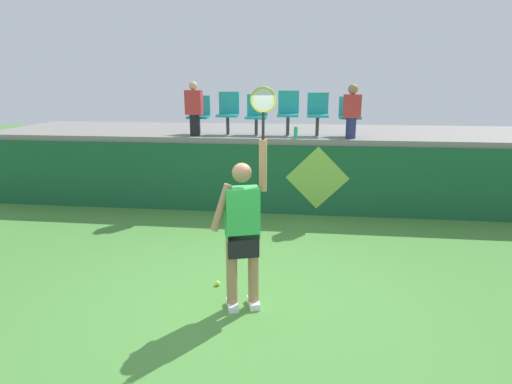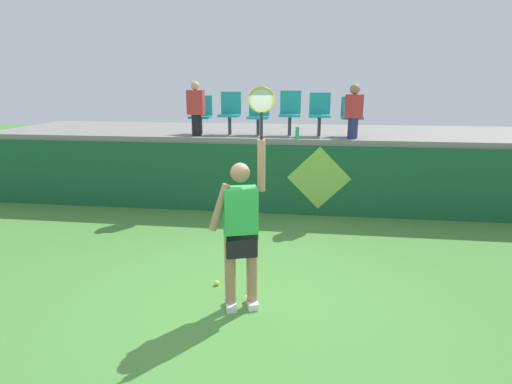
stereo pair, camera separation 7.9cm
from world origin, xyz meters
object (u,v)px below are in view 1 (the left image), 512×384
at_px(stadium_chair_0, 199,113).
at_px(spectator_0, 352,110).
at_px(stadium_chair_2, 257,113).
at_px(tennis_player, 243,229).
at_px(water_bottle, 296,133).
at_px(stadium_chair_5, 350,114).
at_px(spectator_1, 194,108).
at_px(tennis_ball, 218,283).
at_px(stadium_chair_3, 288,111).
at_px(stadium_chair_1, 228,111).
at_px(stadium_chair_4, 318,112).

bearing_deg(stadium_chair_0, spectator_0, -7.22).
bearing_deg(stadium_chair_2, tennis_player, -85.17).
bearing_deg(water_bottle, tennis_player, -96.98).
distance_m(stadium_chair_0, spectator_0, 3.23).
bearing_deg(stadium_chair_5, stadium_chair_0, 179.92).
xyz_separation_m(stadium_chair_2, spectator_1, (-1.26, -0.41, 0.12)).
height_order(tennis_ball, spectator_0, spectator_0).
relative_size(water_bottle, spectator_1, 0.21).
distance_m(tennis_player, stadium_chair_3, 4.62).
xyz_separation_m(tennis_ball, stadium_chair_1, (-0.57, 3.99, 2.00)).
relative_size(tennis_ball, stadium_chair_3, 0.07).
xyz_separation_m(tennis_ball, stadium_chair_3, (0.72, 4.00, 2.02)).
bearing_deg(tennis_ball, stadium_chair_3, 79.85).
distance_m(tennis_player, stadium_chair_1, 4.71).
distance_m(water_bottle, stadium_chair_1, 1.63).
bearing_deg(tennis_player, stadium_chair_3, 86.28).
height_order(stadium_chair_3, spectator_1, spectator_1).
distance_m(stadium_chair_3, spectator_0, 1.34).
relative_size(tennis_player, stadium_chair_1, 2.89).
xyz_separation_m(tennis_player, tennis_ball, (-0.42, 0.50, -0.97)).
bearing_deg(spectator_0, stadium_chair_3, 162.19).
relative_size(stadium_chair_4, spectator_1, 0.80).
xyz_separation_m(stadium_chair_3, spectator_1, (-1.93, -0.41, 0.06)).
height_order(tennis_player, stadium_chair_2, tennis_player).
xyz_separation_m(stadium_chair_3, spectator_0, (1.28, -0.41, 0.04)).
relative_size(stadium_chair_0, spectator_0, 0.77).
bearing_deg(stadium_chair_3, stadium_chair_4, -0.33).
xyz_separation_m(water_bottle, stadium_chair_1, (-1.47, 0.60, 0.38)).
relative_size(stadium_chair_1, spectator_1, 0.81).
relative_size(tennis_player, spectator_0, 2.44).
xyz_separation_m(stadium_chair_2, stadium_chair_3, (0.67, 0.00, 0.06)).
bearing_deg(tennis_player, stadium_chair_4, 78.54).
xyz_separation_m(water_bottle, spectator_0, (1.09, 0.19, 0.44)).
distance_m(stadium_chair_4, spectator_0, 0.78).
bearing_deg(stadium_chair_0, spectator_1, -90.00).
bearing_deg(tennis_player, stadium_chair_2, 94.83).
relative_size(tennis_player, stadium_chair_2, 3.08).
bearing_deg(tennis_player, stadium_chair_1, 102.49).
distance_m(water_bottle, spectator_0, 1.19).
xyz_separation_m(tennis_ball, stadium_chair_2, (0.04, 3.99, 1.96)).
height_order(stadium_chair_3, stadium_chair_5, stadium_chair_3).
bearing_deg(tennis_player, tennis_ball, 130.39).
xyz_separation_m(tennis_player, stadium_chair_5, (1.57, 4.48, 0.99)).
xyz_separation_m(stadium_chair_0, stadium_chair_3, (1.93, 0.00, 0.07)).
bearing_deg(stadium_chair_4, stadium_chair_1, 179.92).
xyz_separation_m(tennis_player, stadium_chair_0, (-1.64, 4.49, 0.98)).
height_order(water_bottle, stadium_chair_2, stadium_chair_2).
xyz_separation_m(tennis_ball, stadium_chair_0, (-1.21, 3.99, 1.95)).
bearing_deg(stadium_chair_5, water_bottle, -151.42).
distance_m(tennis_ball, stadium_chair_5, 4.87).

